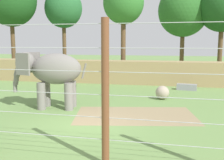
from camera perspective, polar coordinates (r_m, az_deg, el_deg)
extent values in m
plane|color=#6B8E4C|center=(11.30, -5.78, -9.73)|extent=(120.00, 120.00, 0.00)
cube|color=#937F5B|center=(12.83, 4.98, -7.52)|extent=(6.14, 4.27, 0.01)
cube|color=tan|center=(22.53, 3.54, 1.71)|extent=(36.00, 1.80, 1.90)
cylinder|color=gray|center=(14.16, -14.89, -3.37)|extent=(0.44, 0.44, 1.40)
cylinder|color=gray|center=(14.87, -13.89, -2.79)|extent=(0.44, 0.44, 1.40)
cylinder|color=gray|center=(13.74, -9.25, -3.54)|extent=(0.44, 0.44, 1.40)
cylinder|color=gray|center=(14.48, -8.51, -2.93)|extent=(0.44, 0.44, 1.40)
ellipsoid|color=gray|center=(14.10, -11.82, 2.37)|extent=(2.76, 1.72, 1.60)
ellipsoid|color=gray|center=(14.63, -18.01, 3.45)|extent=(1.12, 1.22, 1.16)
cube|color=gray|center=(14.03, -18.58, 3.24)|extent=(0.89, 0.37, 1.10)
cube|color=gray|center=(15.14, -16.78, 3.65)|extent=(0.82, 0.57, 1.10)
cylinder|color=gray|center=(14.83, -19.47, 1.84)|extent=(0.53, 0.38, 0.63)
cylinder|color=gray|center=(14.93, -19.82, 0.16)|extent=(0.39, 0.31, 0.59)
cylinder|color=gray|center=(15.03, -20.02, -1.40)|extent=(0.23, 0.23, 0.55)
cylinder|color=gray|center=(13.76, -6.00, 1.94)|extent=(0.31, 0.14, 0.80)
sphere|color=tan|center=(16.50, 10.72, -2.65)|extent=(0.83, 0.83, 0.83)
cylinder|color=brown|center=(7.29, -1.44, -2.97)|extent=(0.22, 0.22, 4.10)
cylinder|color=#B7B7BC|center=(8.18, -13.04, -11.47)|extent=(11.50, 0.02, 0.02)
cylinder|color=#B7B7BC|center=(7.99, -13.18, -7.14)|extent=(11.50, 0.02, 0.02)
cylinder|color=#B7B7BC|center=(7.85, -13.33, -2.63)|extent=(11.50, 0.02, 0.02)
cylinder|color=#B7B7BC|center=(7.76, -13.49, 2.01)|extent=(11.50, 0.02, 0.02)
cylinder|color=#B7B7BC|center=(7.72, -13.64, 6.74)|extent=(11.50, 0.02, 0.02)
cylinder|color=#B7B7BC|center=(7.73, -13.81, 11.47)|extent=(11.50, 0.02, 0.02)
cube|color=gray|center=(20.08, 15.69, -1.46)|extent=(1.45, 0.67, 0.44)
cylinder|color=brown|center=(28.53, 22.09, 5.49)|extent=(0.44, 0.44, 4.89)
ellipsoid|color=#1E511E|center=(28.72, 22.57, 14.29)|extent=(4.60, 4.60, 4.83)
cylinder|color=brown|center=(32.03, -10.14, 6.72)|extent=(0.44, 0.44, 5.51)
ellipsoid|color=#286633|center=(32.26, -10.34, 14.88)|extent=(4.29, 4.29, 4.50)
cylinder|color=brown|center=(24.83, 2.41, 6.39)|extent=(0.44, 0.44, 5.42)
ellipsoid|color=#33752D|center=(25.07, 2.47, 16.21)|extent=(3.69, 3.69, 3.88)
cylinder|color=brown|center=(31.04, -20.36, 6.42)|extent=(0.44, 0.44, 5.63)
ellipsoid|color=#1E511E|center=(31.35, -20.84, 15.77)|extent=(5.37, 5.37, 5.64)
cylinder|color=brown|center=(29.29, 14.71, 5.49)|extent=(0.44, 0.44, 4.51)
ellipsoid|color=#2D6B28|center=(29.45, 15.03, 14.17)|extent=(5.17, 5.17, 5.43)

